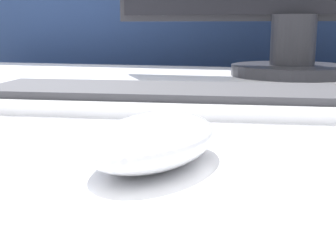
# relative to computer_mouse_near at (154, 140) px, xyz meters

# --- Properties ---
(partition_panel) EXTENTS (5.00, 0.03, 1.15)m
(partition_panel) POSITION_rel_computer_mouse_near_xyz_m (0.05, 0.91, -0.22)
(partition_panel) COLOR navy
(partition_panel) RESTS_ON ground_plane
(computer_mouse_near) EXTENTS (0.09, 0.14, 0.03)m
(computer_mouse_near) POSITION_rel_computer_mouse_near_xyz_m (0.00, 0.00, 0.00)
(computer_mouse_near) COLOR white
(computer_mouse_near) RESTS_ON desk
(keyboard) EXTENTS (0.46, 0.18, 0.02)m
(keyboard) POSITION_rel_computer_mouse_near_xyz_m (-0.04, 0.21, -0.00)
(keyboard) COLOR white
(keyboard) RESTS_ON desk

